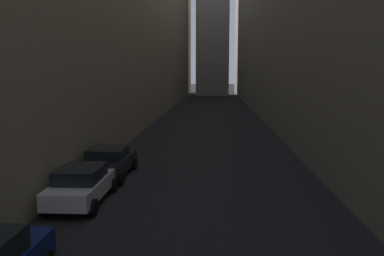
{
  "coord_description": "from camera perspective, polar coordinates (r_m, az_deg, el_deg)",
  "views": [
    {
      "loc": [
        0.6,
        4.96,
        4.9
      ],
      "look_at": [
        0.0,
        15.08,
        3.46
      ],
      "focal_mm": 36.38,
      "sensor_mm": 36.0,
      "label": 1
    }
  ],
  "objects": [
    {
      "name": "ground_plane",
      "position": [
        43.32,
        2.56,
        1.58
      ],
      "size": [
        264.0,
        264.0,
        0.0
      ],
      "primitive_type": "plane",
      "color": "black"
    },
    {
      "name": "parked_car_left_third",
      "position": [
        15.4,
        -15.85,
        -7.91
      ],
      "size": [
        1.89,
        4.01,
        1.42
      ],
      "rotation": [
        0.0,
        0.0,
        1.57
      ],
      "color": "silver",
      "rests_on": "ground"
    },
    {
      "name": "building_block_left",
      "position": [
        47.61,
        -14.18,
        16.0
      ],
      "size": [
        15.57,
        108.0,
        23.3
      ],
      "primitive_type": "cube",
      "color": "gray",
      "rests_on": "ground"
    },
    {
      "name": "parked_car_left_far",
      "position": [
        18.9,
        -12.09,
        -4.82
      ],
      "size": [
        2.02,
        4.24,
        1.43
      ],
      "rotation": [
        0.0,
        0.0,
        1.57
      ],
      "color": "black",
      "rests_on": "ground"
    }
  ]
}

